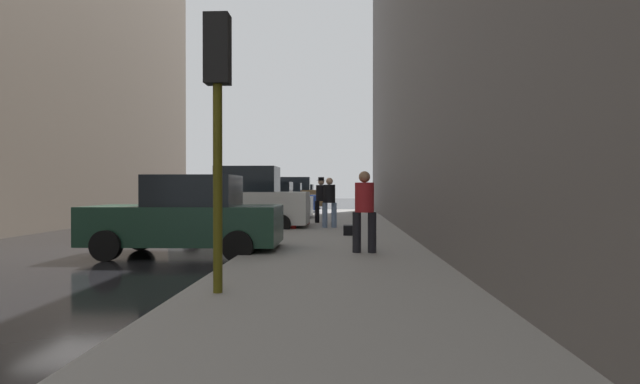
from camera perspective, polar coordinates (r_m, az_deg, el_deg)
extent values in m
plane|color=black|center=(13.27, -24.98, -6.10)|extent=(120.00, 120.00, 0.00)
cube|color=gray|center=(11.77, 2.05, -6.53)|extent=(4.00, 40.00, 0.15)
cube|color=#193828|center=(11.54, -15.15, -3.61)|extent=(4.22, 1.89, 0.84)
cube|color=black|center=(11.46, -14.20, 0.11)|extent=(1.91, 1.59, 0.70)
cylinder|color=black|center=(12.89, -19.76, -4.85)|extent=(0.64, 0.23, 0.64)
cylinder|color=black|center=(11.21, -23.26, -5.65)|extent=(0.64, 0.23, 0.64)
cylinder|color=black|center=(12.15, -7.67, -5.15)|extent=(0.64, 0.23, 0.64)
cylinder|color=black|center=(10.35, -9.38, -6.13)|extent=(0.64, 0.23, 0.64)
cube|color=silver|center=(17.62, -8.88, -1.78)|extent=(4.61, 1.87, 1.10)
cube|color=black|center=(17.57, -8.25, 1.41)|extent=(2.08, 1.58, 0.90)
cylinder|color=black|center=(18.89, -12.75, -3.15)|extent=(0.64, 0.22, 0.64)
cylinder|color=black|center=(17.13, -14.43, -3.52)|extent=(0.64, 0.22, 0.64)
cylinder|color=black|center=(18.31, -3.69, -3.25)|extent=(0.64, 0.22, 0.64)
cylinder|color=black|center=(16.49, -4.44, -3.67)|extent=(0.64, 0.22, 0.64)
cube|color=#B7BABF|center=(23.04, -6.14, -1.57)|extent=(4.21, 1.87, 0.84)
cube|color=black|center=(23.00, -5.65, 0.29)|extent=(1.90, 1.58, 0.70)
cylinder|color=black|center=(24.22, -8.99, -2.35)|extent=(0.64, 0.22, 0.64)
cylinder|color=black|center=(22.42, -9.96, -2.58)|extent=(0.64, 0.22, 0.64)
cylinder|color=black|center=(23.80, -2.54, -2.40)|extent=(0.64, 0.22, 0.64)
cylinder|color=black|center=(21.97, -3.00, -2.63)|extent=(0.64, 0.22, 0.64)
cube|color=navy|center=(28.35, -4.48, -1.19)|extent=(4.24, 1.94, 0.84)
cube|color=black|center=(28.32, -4.08, 0.33)|extent=(1.93, 1.61, 0.70)
cylinder|color=black|center=(29.44, -6.95, -1.85)|extent=(0.65, 0.24, 0.64)
cylinder|color=black|center=(27.62, -7.50, -2.00)|extent=(0.65, 0.24, 0.64)
cylinder|color=black|center=(29.17, -1.63, -1.87)|extent=(0.65, 0.24, 0.64)
cylinder|color=black|center=(27.34, -1.83, -2.03)|extent=(0.65, 0.24, 0.64)
cube|color=brown|center=(34.38, -3.23, -0.68)|extent=(4.66, 2.01, 1.10)
cube|color=black|center=(34.36, -2.89, 0.95)|extent=(2.13, 1.64, 0.90)
cylinder|color=black|center=(35.43, -5.54, -1.46)|extent=(0.65, 0.24, 0.64)
cylinder|color=black|center=(33.61, -5.88, -1.56)|extent=(0.65, 0.24, 0.64)
cylinder|color=black|center=(35.24, -0.70, -1.47)|extent=(0.65, 0.24, 0.64)
cylinder|color=black|center=(33.40, -0.77, -1.57)|extent=(0.65, 0.24, 0.64)
cube|color=#B2191E|center=(39.71, -2.43, -0.72)|extent=(4.22, 1.88, 0.84)
cube|color=black|center=(39.69, -2.15, 0.37)|extent=(1.90, 1.58, 0.70)
cylinder|color=black|center=(40.79, -4.22, -1.21)|extent=(0.64, 0.23, 0.64)
cylinder|color=black|center=(38.97, -4.56, -1.28)|extent=(0.64, 0.23, 0.64)
cylinder|color=black|center=(40.53, -0.39, -1.21)|extent=(0.64, 0.23, 0.64)
cylinder|color=black|center=(38.70, -0.55, -1.29)|extent=(0.64, 0.23, 0.64)
cylinder|color=red|center=(16.66, -3.12, -3.26)|extent=(0.22, 0.22, 0.55)
sphere|color=red|center=(16.64, -3.12, -2.13)|extent=(0.20, 0.20, 0.20)
cylinder|color=red|center=(16.68, -3.66, -3.16)|extent=(0.10, 0.09, 0.09)
cylinder|color=red|center=(16.64, -2.57, -3.17)|extent=(0.10, 0.09, 0.09)
cylinder|color=#514C0F|center=(6.60, -11.62, 4.30)|extent=(0.12, 0.12, 3.60)
cube|color=black|center=(6.82, -11.64, 15.69)|extent=(0.32, 0.24, 0.90)
sphere|color=red|center=(7.02, -11.37, 17.63)|extent=(0.14, 0.14, 0.14)
sphere|color=yellow|center=(6.94, -11.36, 15.42)|extent=(0.14, 0.14, 0.14)
sphere|color=green|center=(6.88, -11.36, 13.16)|extent=(0.14, 0.14, 0.14)
cylinder|color=black|center=(19.39, 0.60, -2.29)|extent=(0.20, 0.20, 0.85)
cylinder|color=black|center=(19.45, -0.33, -2.28)|extent=(0.20, 0.20, 0.85)
cylinder|color=black|center=(19.40, 0.13, -0.12)|extent=(0.45, 0.45, 0.62)
sphere|color=tan|center=(19.40, 0.13, 1.15)|extent=(0.24, 0.24, 0.24)
cylinder|color=black|center=(19.40, 0.13, 1.36)|extent=(0.34, 0.34, 0.02)
cylinder|color=black|center=(19.40, 0.13, 1.54)|extent=(0.23, 0.23, 0.11)
cylinder|color=#728CB2|center=(17.10, 0.55, -2.66)|extent=(0.20, 0.20, 0.85)
cylinder|color=#728CB2|center=(17.14, 1.62, -2.65)|extent=(0.20, 0.20, 0.85)
cylinder|color=black|center=(17.09, 1.09, -0.20)|extent=(0.45, 0.45, 0.62)
sphere|color=tan|center=(17.09, 1.09, 1.24)|extent=(0.24, 0.24, 0.24)
cylinder|color=black|center=(10.53, 5.97, -4.62)|extent=(0.19, 0.19, 0.85)
cylinder|color=black|center=(10.53, 4.22, -4.62)|extent=(0.19, 0.19, 0.85)
cylinder|color=#A51E23|center=(10.49, 5.10, -0.61)|extent=(0.42, 0.42, 0.62)
sphere|color=#997051|center=(10.49, 5.10, 1.73)|extent=(0.24, 0.24, 0.24)
cube|color=#591414|center=(18.68, -1.81, -2.66)|extent=(0.38, 0.57, 0.68)
cylinder|color=#333333|center=(18.66, -1.81, -1.06)|extent=(0.02, 0.02, 0.36)
cube|color=black|center=(14.45, 3.32, -4.37)|extent=(0.32, 0.44, 0.28)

